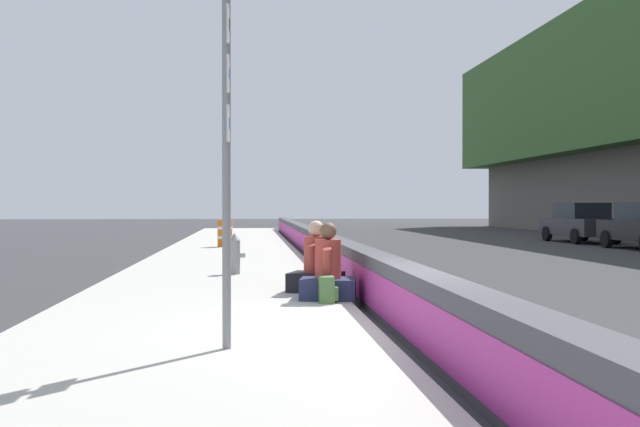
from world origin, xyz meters
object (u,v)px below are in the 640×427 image
parked_car_midline (580,222)px  construction_barrel (225,233)px  fire_hydrant (235,253)px  seated_person_middle (316,269)px  route_sign_post (227,145)px  backpack (327,290)px  seated_person_foreground (328,275)px

parked_car_midline → construction_barrel: bearing=106.5°
fire_hydrant → seated_person_middle: (-3.44, -1.45, -0.07)m
route_sign_post → backpack: bearing=-21.4°
seated_person_foreground → parked_car_midline: size_ratio=0.26×
seated_person_foreground → backpack: 0.52m
seated_person_middle → backpack: (-1.54, -0.04, -0.18)m
seated_person_middle → route_sign_post: bearing=165.1°
fire_hydrant → backpack: 5.20m
seated_person_middle → fire_hydrant: bearing=22.9°
parked_car_midline → seated_person_foreground: bearing=146.8°
seated_person_foreground → seated_person_middle: (1.06, 0.10, 0.00)m
backpack → parked_car_midline: 24.07m
route_sign_post → parked_car_midline: route_sign_post is taller
seated_person_middle → parked_car_midline: (18.71, -13.04, 0.34)m
route_sign_post → seated_person_middle: bearing=-14.9°
seated_person_foreground → seated_person_middle: bearing=5.4°
fire_hydrant → seated_person_foreground: (-4.50, -1.55, -0.07)m
fire_hydrant → parked_car_midline: parked_car_midline is taller
seated_person_foreground → fire_hydrant: bearing=19.0°
seated_person_foreground → seated_person_middle: 1.06m
seated_person_middle → parked_car_midline: bearing=-34.9°
backpack → seated_person_middle: bearing=1.4°
construction_barrel → fire_hydrant: bearing=-177.1°
construction_barrel → seated_person_middle: bearing=-172.0°
backpack → construction_barrel: (15.78, 2.04, 0.28)m
fire_hydrant → seated_person_middle: size_ratio=0.73×
seated_person_middle → construction_barrel: bearing=8.0°
fire_hydrant → backpack: fire_hydrant is taller
seated_person_foreground → construction_barrel: size_ratio=1.27×
route_sign_post → seated_person_middle: (5.09, -1.35, -1.72)m
parked_car_midline → seated_person_middle: bearing=145.1°
parked_car_midline → backpack: bearing=147.3°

